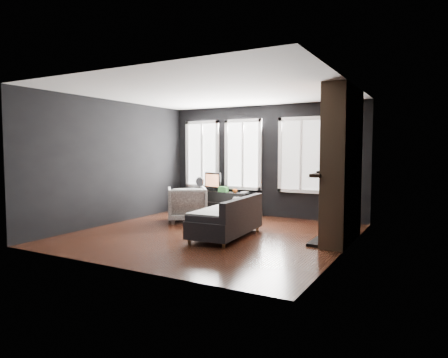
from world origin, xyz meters
The scene contains 18 objects.
floor centered at (0.00, 0.00, 0.00)m, with size 5.00×5.00×0.00m, color black.
ceiling centered at (0.00, 0.00, 2.70)m, with size 5.00×5.00×0.00m, color white.
wall_back centered at (0.00, 2.50, 1.35)m, with size 5.00×0.02×2.70m, color black.
wall_left centered at (-2.50, 0.00, 1.35)m, with size 0.02×5.00×2.70m, color black.
wall_right centered at (2.50, 0.00, 1.35)m, with size 0.02×5.00×2.70m, color black.
windows centered at (-0.45, 2.46, 2.38)m, with size 4.00×0.16×1.76m, color white, non-canonical shape.
fireplace centered at (2.30, 0.60, 1.35)m, with size 0.70×1.62×2.70m, color #93724C, non-canonical shape.
sofa centered at (0.34, -0.06, 0.38)m, with size 0.88×1.77×0.76m, color black, non-canonical shape.
stripe_pillow centered at (0.51, 0.37, 0.55)m, with size 0.06×0.28×0.28m, color gray.
armchair centered at (-1.20, 0.93, 0.43)m, with size 0.84×0.79×0.87m, color white.
media_console centered at (-1.07, 2.24, 0.29)m, with size 1.68×0.53×0.58m, color black, non-canonical shape.
monitor centered at (-1.32, 2.28, 0.84)m, with size 0.58×0.13×0.52m, color black, non-canonical shape.
desk_fan centered at (-1.72, 2.29, 0.75)m, with size 0.24×0.24×0.34m, color #A5A5A5, non-canonical shape.
mug centered at (-0.60, 2.12, 0.63)m, with size 0.11×0.09×0.11m, color orange.
book centered at (-0.47, 2.21, 0.69)m, with size 0.16×0.02×0.22m, color #B0A987.
storage_box centered at (-0.93, 2.14, 0.64)m, with size 0.23×0.15×0.12m, color #307C32.
mantel_vase centered at (2.05, 1.05, 1.32)m, with size 0.19×0.19×0.19m, color gold.
mantel_clock centered at (2.05, 0.05, 1.25)m, with size 0.11×0.11×0.04m, color black.
Camera 1 is at (3.86, -6.50, 1.61)m, focal length 32.00 mm.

